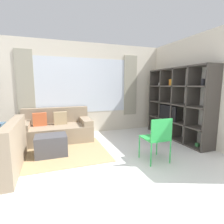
% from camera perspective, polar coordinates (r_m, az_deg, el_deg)
% --- Properties ---
extents(ground_plane, '(16.00, 16.00, 0.00)m').
position_cam_1_polar(ground_plane, '(2.57, 6.68, -26.00)').
color(ground_plane, silver).
extents(wall_back, '(6.22, 0.11, 2.70)m').
position_cam_1_polar(wall_back, '(5.37, -9.50, 7.53)').
color(wall_back, beige).
rests_on(wall_back, ground_plane).
extents(wall_right, '(0.07, 4.57, 2.70)m').
position_cam_1_polar(wall_right, '(5.00, 24.98, 6.68)').
color(wall_right, beige).
rests_on(wall_right, ground_plane).
extents(area_rug, '(2.76, 1.62, 0.01)m').
position_cam_1_polar(area_rug, '(4.06, -22.18, -12.93)').
color(area_rug, tan).
rests_on(area_rug, ground_plane).
extents(shelving_unit, '(0.44, 2.17, 1.91)m').
position_cam_1_polar(shelving_unit, '(5.07, 20.81, 2.45)').
color(shelving_unit, silver).
rests_on(shelving_unit, ground_plane).
extents(couch_main, '(1.76, 0.97, 0.84)m').
position_cam_1_polar(couch_main, '(4.91, -17.56, -5.36)').
color(couch_main, gray).
rests_on(couch_main, ground_plane).
extents(ottoman, '(0.63, 0.48, 0.43)m').
position_cam_1_polar(ottoman, '(3.93, -19.22, -10.22)').
color(ottoman, '#47474C').
rests_on(ottoman, ground_plane).
extents(folding_chair, '(0.44, 0.46, 0.86)m').
position_cam_1_polar(folding_chair, '(3.41, 14.60, -7.58)').
color(folding_chair, green).
rests_on(folding_chair, ground_plane).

